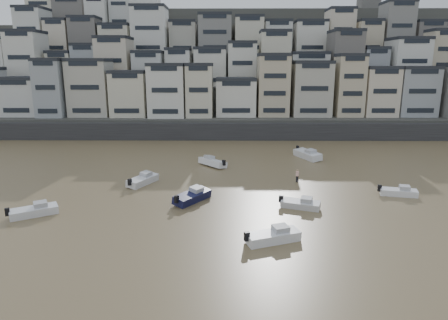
{
  "coord_description": "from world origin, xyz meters",
  "views": [
    {
      "loc": [
        9.63,
        -17.36,
        15.48
      ],
      "look_at": [
        9.17,
        30.0,
        4.0
      ],
      "focal_mm": 32.0,
      "sensor_mm": 36.0,
      "label": 1
    }
  ],
  "objects_px": {
    "boat_f": "(143,179)",
    "boat_b": "(301,203)",
    "boat_j": "(34,210)",
    "boat_h": "(212,161)",
    "boat_d": "(399,191)",
    "boat_i": "(307,153)",
    "boat_a": "(273,234)",
    "boat_c": "(192,195)",
    "person_pink": "(297,176)"
  },
  "relations": [
    {
      "from": "boat_f",
      "to": "boat_b",
      "type": "height_order",
      "value": "boat_f"
    },
    {
      "from": "boat_j",
      "to": "boat_h",
      "type": "distance_m",
      "value": 27.55
    },
    {
      "from": "boat_d",
      "to": "boat_h",
      "type": "bearing_deg",
      "value": 160.87
    },
    {
      "from": "boat_i",
      "to": "boat_a",
      "type": "distance_m",
      "value": 33.59
    },
    {
      "from": "boat_f",
      "to": "boat_c",
      "type": "distance_m",
      "value": 9.79
    },
    {
      "from": "boat_i",
      "to": "boat_j",
      "type": "relative_size",
      "value": 1.28
    },
    {
      "from": "boat_d",
      "to": "boat_b",
      "type": "bearing_deg",
      "value": -147.9
    },
    {
      "from": "boat_c",
      "to": "boat_i",
      "type": "bearing_deg",
      "value": -4.21
    },
    {
      "from": "boat_d",
      "to": "boat_i",
      "type": "height_order",
      "value": "boat_i"
    },
    {
      "from": "boat_j",
      "to": "boat_h",
      "type": "bearing_deg",
      "value": 18.12
    },
    {
      "from": "boat_f",
      "to": "person_pink",
      "type": "distance_m",
      "value": 20.53
    },
    {
      "from": "boat_f",
      "to": "boat_c",
      "type": "xyz_separation_m",
      "value": [
        7.1,
        -6.73,
        0.03
      ]
    },
    {
      "from": "boat_d",
      "to": "boat_j",
      "type": "xyz_separation_m",
      "value": [
        -40.75,
        -6.92,
        0.06
      ]
    },
    {
      "from": "boat_b",
      "to": "person_pink",
      "type": "bearing_deg",
      "value": 102.54
    },
    {
      "from": "boat_a",
      "to": "person_pink",
      "type": "distance_m",
      "value": 19.32
    },
    {
      "from": "boat_j",
      "to": "boat_b",
      "type": "bearing_deg",
      "value": -26.58
    },
    {
      "from": "boat_i",
      "to": "boat_c",
      "type": "relative_size",
      "value": 1.15
    },
    {
      "from": "boat_h",
      "to": "boat_b",
      "type": "bearing_deg",
      "value": 167.3
    },
    {
      "from": "boat_f",
      "to": "boat_h",
      "type": "xyz_separation_m",
      "value": [
        8.81,
        9.69,
        0.02
      ]
    },
    {
      "from": "boat_b",
      "to": "boat_a",
      "type": "bearing_deg",
      "value": -94.83
    },
    {
      "from": "boat_d",
      "to": "person_pink",
      "type": "relative_size",
      "value": 2.66
    },
    {
      "from": "boat_d",
      "to": "boat_a",
      "type": "xyz_separation_m",
      "value": [
        -16.5,
        -12.97,
        0.1
      ]
    },
    {
      "from": "boat_c",
      "to": "person_pink",
      "type": "bearing_deg",
      "value": -24.67
    },
    {
      "from": "boat_i",
      "to": "boat_b",
      "type": "xyz_separation_m",
      "value": [
        -5.35,
        -23.8,
        -0.26
      ]
    },
    {
      "from": "boat_j",
      "to": "boat_f",
      "type": "bearing_deg",
      "value": 19.85
    },
    {
      "from": "boat_a",
      "to": "boat_j",
      "type": "bearing_deg",
      "value": 145.03
    },
    {
      "from": "boat_i",
      "to": "person_pink",
      "type": "distance_m",
      "value": 14.27
    },
    {
      "from": "boat_j",
      "to": "boat_c",
      "type": "distance_m",
      "value": 16.78
    },
    {
      "from": "boat_j",
      "to": "person_pink",
      "type": "height_order",
      "value": "person_pink"
    },
    {
      "from": "boat_j",
      "to": "boat_d",
      "type": "bearing_deg",
      "value": -21.88
    },
    {
      "from": "boat_i",
      "to": "boat_d",
      "type": "bearing_deg",
      "value": -1.95
    },
    {
      "from": "boat_h",
      "to": "boat_b",
      "type": "relative_size",
      "value": 1.23
    },
    {
      "from": "boat_i",
      "to": "boat_a",
      "type": "bearing_deg",
      "value": -38.48
    },
    {
      "from": "boat_b",
      "to": "boat_c",
      "type": "distance_m",
      "value": 12.24
    },
    {
      "from": "boat_j",
      "to": "boat_b",
      "type": "distance_m",
      "value": 28.29
    },
    {
      "from": "boat_c",
      "to": "boat_d",
      "type": "bearing_deg",
      "value": -49.98
    },
    {
      "from": "boat_j",
      "to": "boat_a",
      "type": "height_order",
      "value": "boat_a"
    },
    {
      "from": "boat_a",
      "to": "boat_c",
      "type": "distance_m",
      "value": 13.36
    },
    {
      "from": "boat_j",
      "to": "boat_b",
      "type": "relative_size",
      "value": 1.11
    },
    {
      "from": "boat_d",
      "to": "boat_h",
      "type": "height_order",
      "value": "boat_h"
    },
    {
      "from": "boat_c",
      "to": "boat_f",
      "type": "bearing_deg",
      "value": 81.1
    },
    {
      "from": "person_pink",
      "to": "boat_b",
      "type": "bearing_deg",
      "value": -97.55
    },
    {
      "from": "boat_c",
      "to": "person_pink",
      "type": "height_order",
      "value": "person_pink"
    },
    {
      "from": "boat_i",
      "to": "boat_f",
      "type": "height_order",
      "value": "boat_i"
    },
    {
      "from": "boat_j",
      "to": "boat_f",
      "type": "distance_m",
      "value": 14.47
    },
    {
      "from": "boat_h",
      "to": "person_pink",
      "type": "relative_size",
      "value": 3.24
    },
    {
      "from": "boat_h",
      "to": "boat_a",
      "type": "relative_size",
      "value": 1.05
    },
    {
      "from": "boat_h",
      "to": "boat_c",
      "type": "distance_m",
      "value": 16.51
    },
    {
      "from": "boat_f",
      "to": "boat_h",
      "type": "height_order",
      "value": "boat_h"
    },
    {
      "from": "boat_i",
      "to": "boat_j",
      "type": "xyz_separation_m",
      "value": [
        -33.54,
        -26.24,
        -0.19
      ]
    }
  ]
}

